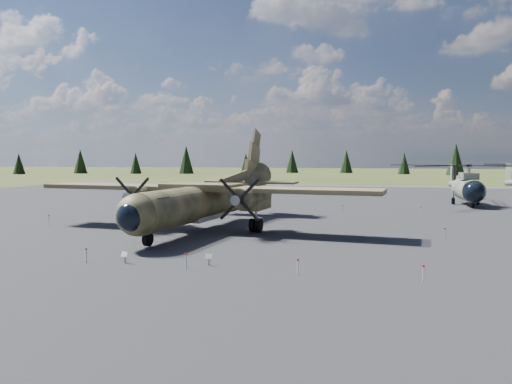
# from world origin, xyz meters

# --- Properties ---
(ground) EXTENTS (500.00, 500.00, 0.00)m
(ground) POSITION_xyz_m (0.00, 0.00, 0.00)
(ground) COLOR brown
(ground) RESTS_ON ground
(apron) EXTENTS (120.00, 120.00, 0.04)m
(apron) POSITION_xyz_m (0.00, 10.00, 0.00)
(apron) COLOR #56575B
(apron) RESTS_ON ground
(transport_plane) EXTENTS (29.06, 26.32, 9.56)m
(transport_plane) POSITION_xyz_m (-2.03, 1.07, 2.75)
(transport_plane) COLOR #373E21
(transport_plane) RESTS_ON ground
(helicopter_near) EXTENTS (20.63, 23.96, 5.09)m
(helicopter_near) POSITION_xyz_m (22.34, 28.14, 3.61)
(helicopter_near) COLOR slate
(helicopter_near) RESTS_ON ground
(info_placard_left) EXTENTS (0.45, 0.27, 0.66)m
(info_placard_left) POSITION_xyz_m (-1.88, -13.03, 0.44)
(info_placard_left) COLOR gray
(info_placard_left) RESTS_ON ground
(info_placard_right) EXTENTS (0.42, 0.19, 0.65)m
(info_placard_right) POSITION_xyz_m (2.89, -12.41, 0.44)
(info_placard_right) COLOR gray
(info_placard_right) RESTS_ON ground
(barrier_fence) EXTENTS (33.12, 29.62, 0.85)m
(barrier_fence) POSITION_xyz_m (-0.46, -0.08, 0.51)
(barrier_fence) COLOR silver
(barrier_fence) RESTS_ON ground
(treeline) EXTENTS (327.96, 320.02, 10.96)m
(treeline) POSITION_xyz_m (2.65, 0.53, 4.71)
(treeline) COLOR black
(treeline) RESTS_ON ground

